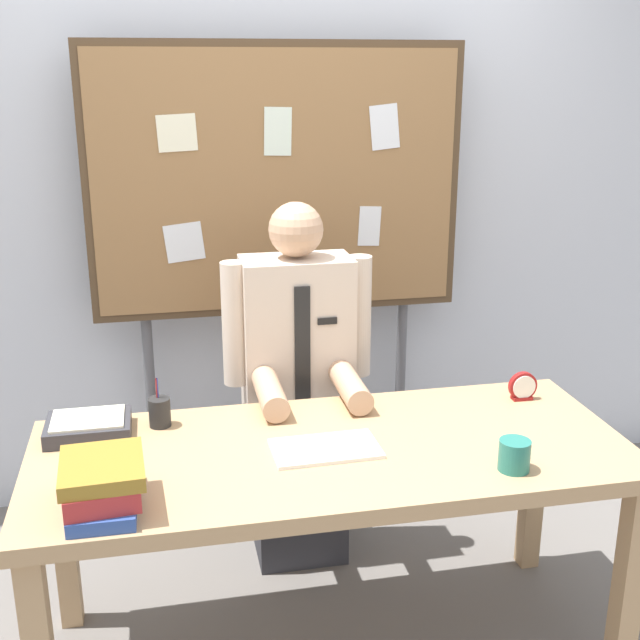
% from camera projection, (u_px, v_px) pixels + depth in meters
% --- Properties ---
extents(back_wall, '(6.40, 0.08, 2.70)m').
position_uv_depth(back_wall, '(270.00, 190.00, 3.40)').
color(back_wall, silver).
rests_on(back_wall, ground_plane).
extents(desk, '(1.82, 0.76, 0.74)m').
position_uv_depth(desk, '(332.00, 472.00, 2.47)').
color(desk, tan).
rests_on(desk, ground_plane).
extents(person, '(0.55, 0.56, 1.40)m').
position_uv_depth(person, '(298.00, 400.00, 3.02)').
color(person, '#2D2D33').
rests_on(person, ground_plane).
extents(bulletin_board, '(1.50, 0.09, 1.95)m').
position_uv_depth(bulletin_board, '(278.00, 188.00, 3.19)').
color(bulletin_board, '#4C3823').
rests_on(bulletin_board, ground_plane).
extents(book_stack, '(0.23, 0.29, 0.14)m').
position_uv_depth(book_stack, '(102.00, 484.00, 2.09)').
color(book_stack, '#2D4C99').
rests_on(book_stack, desk).
extents(open_notebook, '(0.33, 0.20, 0.01)m').
position_uv_depth(open_notebook, '(325.00, 449.00, 2.42)').
color(open_notebook, white).
rests_on(open_notebook, desk).
extents(desk_clock, '(0.10, 0.04, 0.10)m').
position_uv_depth(desk_clock, '(523.00, 387.00, 2.78)').
color(desk_clock, maroon).
rests_on(desk_clock, desk).
extents(coffee_mug, '(0.09, 0.09, 0.09)m').
position_uv_depth(coffee_mug, '(514.00, 455.00, 2.29)').
color(coffee_mug, '#267266').
rests_on(coffee_mug, desk).
extents(pen_holder, '(0.07, 0.07, 0.16)m').
position_uv_depth(pen_holder, '(160.00, 412.00, 2.58)').
color(pen_holder, '#262626').
rests_on(pen_holder, desk).
extents(paper_tray, '(0.26, 0.20, 0.06)m').
position_uv_depth(paper_tray, '(89.00, 426.00, 2.52)').
color(paper_tray, '#333338').
rests_on(paper_tray, desk).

